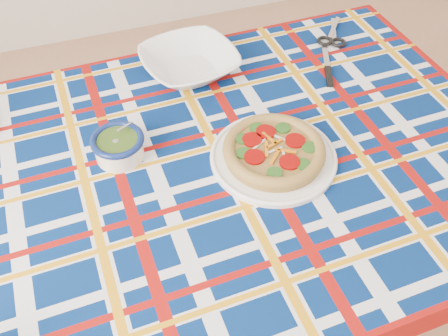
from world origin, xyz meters
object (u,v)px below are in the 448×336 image
object	(u,v)px
main_focaccia_plate	(274,151)
serving_bowl	(189,63)
pesto_bowl	(118,145)
dining_table	(192,190)

from	to	relation	value
main_focaccia_plate	serving_bowl	world-z (taller)	serving_bowl
pesto_bowl	serving_bowl	size ratio (longest dim) A/B	0.48
pesto_bowl	serving_bowl	world-z (taller)	pesto_bowl
main_focaccia_plate	dining_table	bearing A→B (deg)	169.44
dining_table	serving_bowl	xyz separation A→B (m)	(0.10, 0.35, 0.11)
main_focaccia_plate	serving_bowl	bearing A→B (deg)	102.28
dining_table	pesto_bowl	distance (m)	0.20
dining_table	main_focaccia_plate	world-z (taller)	main_focaccia_plate
dining_table	main_focaccia_plate	size ratio (longest dim) A/B	5.18
pesto_bowl	dining_table	bearing A→B (deg)	-33.51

